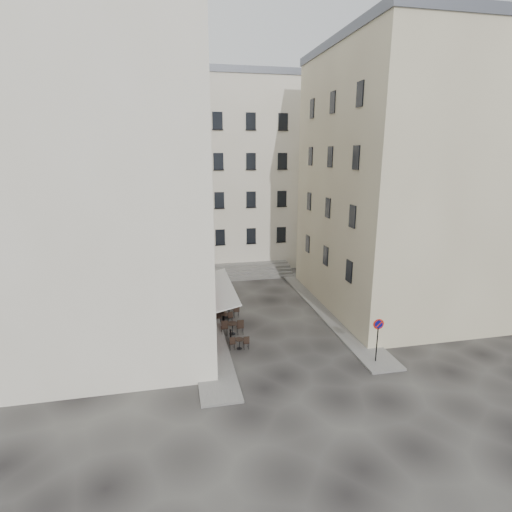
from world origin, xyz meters
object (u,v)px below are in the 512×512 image
object	(u,v)px
bistro_table_b	(232,327)
bistro_table_a	(239,343)
no_parking_sign	(378,332)
pedestrian	(226,302)

from	to	relation	value
bistro_table_b	bistro_table_a	bearing A→B (deg)	-86.98
no_parking_sign	bistro_table_a	distance (m)	7.91
no_parking_sign	pedestrian	xyz separation A→B (m)	(-7.11, 8.73, -1.04)
bistro_table_b	pedestrian	bearing A→B (deg)	88.19
bistro_table_b	no_parking_sign	bearing A→B (deg)	-35.58
no_parking_sign	bistro_table_a	world-z (taller)	no_parking_sign
bistro_table_a	pedestrian	distance (m)	5.60
no_parking_sign	bistro_table_a	xyz separation A→B (m)	(-7.12, 3.14, -1.44)
bistro_table_b	pedestrian	world-z (taller)	pedestrian
bistro_table_b	pedestrian	size ratio (longest dim) A/B	0.86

